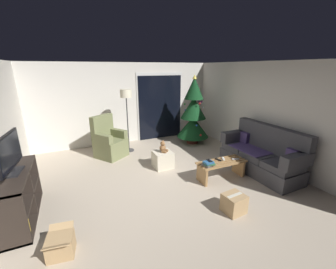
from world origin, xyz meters
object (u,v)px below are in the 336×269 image
at_px(couch, 262,155).
at_px(christmas_tree, 193,114).
at_px(armchair, 109,142).
at_px(media_shelf, 17,200).
at_px(remote_black, 218,160).
at_px(cardboard_box_open_near_shelf, 61,245).
at_px(ottoman, 163,159).
at_px(coffee_table, 221,167).
at_px(cardboard_box_taped_mid_floor, 234,203).
at_px(book_stack, 208,164).
at_px(television, 10,154).
at_px(remote_silver, 236,159).
at_px(teddy_bear_chestnut, 163,147).
at_px(cell_phone, 209,161).
at_px(remote_white, 223,159).
at_px(floor_lamp, 126,100).

xyz_separation_m(couch, christmas_tree, (-0.45, 2.38, 0.55)).
relative_size(armchair, media_shelf, 0.81).
bearing_deg(remote_black, christmas_tree, 60.66).
height_order(media_shelf, cardboard_box_open_near_shelf, media_shelf).
bearing_deg(ottoman, coffee_table, -48.17).
distance_m(cardboard_box_open_near_shelf, cardboard_box_taped_mid_floor, 2.65).
bearing_deg(media_shelf, coffee_table, -2.94).
relative_size(book_stack, television, 0.31).
xyz_separation_m(remote_silver, armchair, (-2.35, 2.32, -0.02)).
bearing_deg(teddy_bear_chestnut, ottoman, 131.83).
xyz_separation_m(couch, book_stack, (-1.46, 0.03, 0.06)).
xyz_separation_m(cell_phone, armchair, (-1.64, 2.33, -0.12)).
xyz_separation_m(couch, television, (-4.81, 0.34, 0.73)).
distance_m(remote_silver, cell_phone, 0.72).
height_order(remote_silver, television, television).
distance_m(television, cardboard_box_taped_mid_floor, 3.59).
bearing_deg(remote_white, armchair, -18.84).
bearing_deg(teddy_bear_chestnut, cardboard_box_open_near_shelf, -140.40).
relative_size(couch, coffee_table, 1.78).
bearing_deg(remote_white, ottoman, -15.74).
distance_m(coffee_table, television, 3.85).
distance_m(coffee_table, cardboard_box_taped_mid_floor, 1.16).
height_order(floor_lamp, cardboard_box_open_near_shelf, floor_lamp).
distance_m(couch, floor_lamp, 3.74).
bearing_deg(media_shelf, floor_lamp, 43.90).
bearing_deg(ottoman, remote_black, -46.55).
xyz_separation_m(christmas_tree, floor_lamp, (-2.05, 0.16, 0.56)).
bearing_deg(couch, television, 175.98).
height_order(armchair, cardboard_box_open_near_shelf, armchair).
xyz_separation_m(christmas_tree, television, (-4.37, -2.05, 0.18)).
relative_size(remote_white, armchair, 0.14).
relative_size(coffee_table, floor_lamp, 0.62).
height_order(ottoman, cardboard_box_taped_mid_floor, ottoman).
distance_m(book_stack, floor_lamp, 2.92).
height_order(book_stack, television, television).
relative_size(armchair, cardboard_box_taped_mid_floor, 3.07).
distance_m(remote_black, ottoman, 1.35).
height_order(coffee_table, remote_white, remote_white).
relative_size(couch, cardboard_box_taped_mid_floor, 5.31).
bearing_deg(television, remote_white, -2.53).
bearing_deg(teddy_bear_chestnut, floor_lamp, 109.18).
xyz_separation_m(cell_phone, media_shelf, (-3.41, 0.25, -0.13)).
bearing_deg(couch, cell_phone, 178.73).
relative_size(couch, remote_black, 12.52).
bearing_deg(couch, cardboard_box_taped_mid_floor, -149.50).
bearing_deg(teddy_bear_chestnut, coffee_table, -48.17).
bearing_deg(remote_white, couch, -162.53).
xyz_separation_m(couch, floor_lamp, (-2.50, 2.55, 1.11)).
xyz_separation_m(coffee_table, remote_black, (-0.02, 0.08, 0.15)).
distance_m(remote_white, teddy_bear_chestnut, 1.43).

